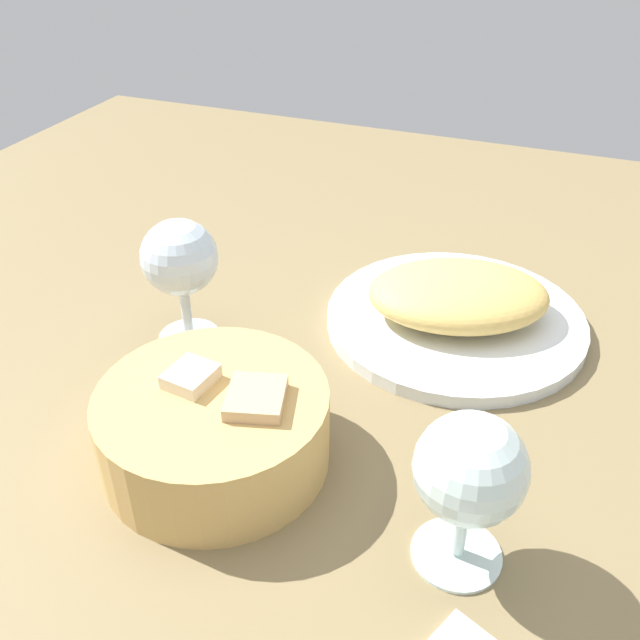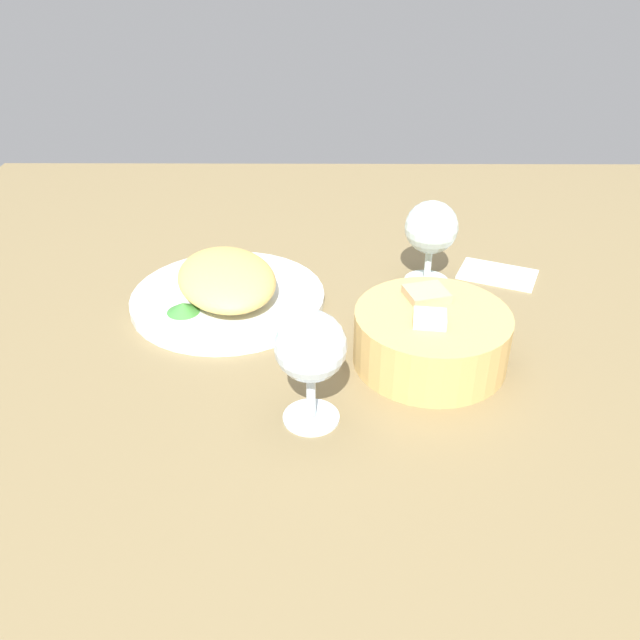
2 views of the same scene
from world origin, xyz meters
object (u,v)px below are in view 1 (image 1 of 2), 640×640
bread_basket (216,426)px  wine_glass_far (470,474)px  plate (455,320)px  wine_glass_near (180,262)px

bread_basket → wine_glass_far: 20.78cm
plate → wine_glass_near: size_ratio=2.04×
bread_basket → wine_glass_far: size_ratio=1.48×
bread_basket → wine_glass_near: size_ratio=1.41×
bread_basket → wine_glass_near: wine_glass_near is taller
plate → bread_basket: 29.48cm
bread_basket → wine_glass_near: bearing=-52.2°
plate → wine_glass_near: 28.56cm
bread_basket → wine_glass_near: 18.46cm
plate → wine_glass_far: bearing=102.5°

